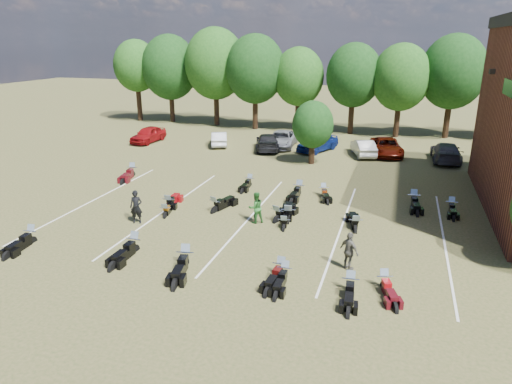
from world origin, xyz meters
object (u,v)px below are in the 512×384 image
at_px(person_black, 136,207).
at_px(person_green, 256,207).
at_px(motorcycle_3, 284,280).
at_px(motorcycle_7, 169,210).
at_px(car_0, 148,134).
at_px(car_4, 318,142).
at_px(person_grey, 349,251).
at_px(motorcycle_0, 32,243).
at_px(motorcycle_14, 133,176).

height_order(person_black, person_green, person_black).
bearing_deg(motorcycle_3, motorcycle_7, 143.80).
bearing_deg(car_0, car_4, 7.42).
distance_m(car_0, motorcycle_7, 18.92).
relative_size(person_grey, motorcycle_0, 0.74).
relative_size(car_4, motorcycle_14, 1.82).
bearing_deg(person_black, motorcycle_0, -149.20).
bearing_deg(person_grey, motorcycle_7, 17.00).
distance_m(car_0, person_green, 22.55).
height_order(motorcycle_7, motorcycle_14, motorcycle_14).
bearing_deg(car_4, person_black, -83.81).
xyz_separation_m(motorcycle_3, motorcycle_14, (-14.04, 11.08, 0.00)).
height_order(car_0, motorcycle_0, car_0).
xyz_separation_m(person_black, motorcycle_3, (9.02, -3.56, -0.90)).
bearing_deg(person_grey, motorcycle_3, 73.92).
height_order(person_black, motorcycle_14, person_black).
bearing_deg(person_grey, car_0, -5.10).
xyz_separation_m(person_grey, motorcycle_7, (-10.73, 4.12, -0.85)).
xyz_separation_m(car_4, person_black, (-6.18, -19.35, 0.13)).
height_order(person_grey, motorcycle_14, person_grey).
xyz_separation_m(motorcycle_3, motorcycle_7, (-8.36, 5.84, 0.00)).
bearing_deg(motorcycle_14, car_4, 35.57).
xyz_separation_m(car_4, person_green, (-0.15, -17.38, 0.08)).
height_order(person_green, motorcycle_0, person_green).
distance_m(motorcycle_0, motorcycle_14, 11.44).
distance_m(car_4, person_green, 17.39).
distance_m(motorcycle_0, motorcycle_7, 7.36).
xyz_separation_m(car_0, car_4, (16.00, 1.34, 0.03)).
height_order(motorcycle_0, motorcycle_14, motorcycle_14).
bearing_deg(car_0, motorcycle_3, -46.23).
bearing_deg(motorcycle_0, motorcycle_14, 91.73).
bearing_deg(motorcycle_3, car_0, 129.86).
xyz_separation_m(motorcycle_0, motorcycle_7, (4.14, 6.09, 0.00)).
distance_m(person_green, motorcycle_14, 12.40).
distance_m(car_4, person_grey, 21.82).
xyz_separation_m(person_grey, motorcycle_0, (-14.87, -1.97, -0.85)).
bearing_deg(motorcycle_14, car_0, 103.60).
height_order(person_green, motorcycle_7, person_green).
bearing_deg(motorcycle_14, motorcycle_0, -93.21).
distance_m(person_black, motorcycle_7, 2.54).
distance_m(car_0, motorcycle_0, 22.73).
relative_size(car_0, motorcycle_14, 1.75).
bearing_deg(motorcycle_14, person_black, -67.25).
xyz_separation_m(car_4, motorcycle_3, (2.84, -22.91, -0.77)).
xyz_separation_m(person_grey, motorcycle_3, (-2.37, -1.72, -0.85)).
bearing_deg(person_grey, motorcycle_14, 8.30).
relative_size(car_0, motorcycle_3, 2.11).
distance_m(car_0, car_4, 16.05).
distance_m(car_4, motorcycle_7, 17.96).
height_order(motorcycle_3, motorcycle_7, motorcycle_7).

